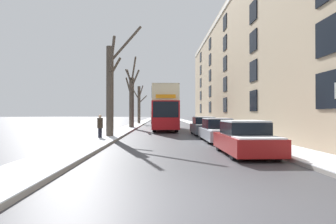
{
  "coord_description": "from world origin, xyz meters",
  "views": [
    {
      "loc": [
        -0.9,
        -4.99,
        1.71
      ],
      "look_at": [
        -0.3,
        17.61,
        1.89
      ],
      "focal_mm": 28.0,
      "sensor_mm": 36.0,
      "label": 1
    }
  ],
  "objects_px": {
    "parked_car_0": "(245,139)",
    "bare_tree_left_2": "(139,104)",
    "parked_car_1": "(217,131)",
    "pedestrian_left_sidewalk": "(100,126)",
    "oncoming_van": "(157,116)",
    "bare_tree_left_1": "(131,98)",
    "parked_car_2": "(204,126)",
    "bare_tree_left_0": "(111,87)",
    "double_decker_bus": "(165,107)"
  },
  "relations": [
    {
      "from": "bare_tree_left_0",
      "to": "parked_car_1",
      "type": "height_order",
      "value": "bare_tree_left_0"
    },
    {
      "from": "bare_tree_left_1",
      "to": "oncoming_van",
      "type": "xyz_separation_m",
      "value": [
        2.72,
        17.88,
        -2.28
      ]
    },
    {
      "from": "bare_tree_left_2",
      "to": "parked_car_1",
      "type": "xyz_separation_m",
      "value": [
        7.2,
        -27.79,
        -2.71
      ]
    },
    {
      "from": "bare_tree_left_2",
      "to": "oncoming_van",
      "type": "bearing_deg",
      "value": 58.74
    },
    {
      "from": "parked_car_1",
      "to": "oncoming_van",
      "type": "xyz_separation_m",
      "value": [
        -4.28,
        32.6,
        0.68
      ]
    },
    {
      "from": "bare_tree_left_0",
      "to": "bare_tree_left_1",
      "type": "relative_size",
      "value": 0.98
    },
    {
      "from": "bare_tree_left_2",
      "to": "parked_car_1",
      "type": "relative_size",
      "value": 1.44
    },
    {
      "from": "parked_car_0",
      "to": "oncoming_van",
      "type": "height_order",
      "value": "oncoming_van"
    },
    {
      "from": "parked_car_0",
      "to": "pedestrian_left_sidewalk",
      "type": "xyz_separation_m",
      "value": [
        -7.54,
        6.52,
        0.25
      ]
    },
    {
      "from": "bare_tree_left_1",
      "to": "parked_car_0",
      "type": "xyz_separation_m",
      "value": [
        7.0,
        -20.09,
        -2.97
      ]
    },
    {
      "from": "parked_car_2",
      "to": "bare_tree_left_0",
      "type": "bearing_deg",
      "value": -159.42
    },
    {
      "from": "parked_car_0",
      "to": "parked_car_2",
      "type": "xyz_separation_m",
      "value": [
        0.0,
        10.53,
        0.02
      ]
    },
    {
      "from": "bare_tree_left_2",
      "to": "parked_car_2",
      "type": "distance_m",
      "value": 23.89
    },
    {
      "from": "bare_tree_left_0",
      "to": "oncoming_van",
      "type": "xyz_separation_m",
      "value": [
        2.8,
        30.09,
        -2.29
      ]
    },
    {
      "from": "bare_tree_left_0",
      "to": "bare_tree_left_2",
      "type": "bearing_deg",
      "value": 90.27
    },
    {
      "from": "double_decker_bus",
      "to": "parked_car_1",
      "type": "bearing_deg",
      "value": -75.56
    },
    {
      "from": "oncoming_van",
      "to": "bare_tree_left_1",
      "type": "bearing_deg",
      "value": -98.66
    },
    {
      "from": "bare_tree_left_2",
      "to": "double_decker_bus",
      "type": "height_order",
      "value": "bare_tree_left_2"
    },
    {
      "from": "bare_tree_left_1",
      "to": "double_decker_bus",
      "type": "relative_size",
      "value": 0.71
    },
    {
      "from": "bare_tree_left_1",
      "to": "bare_tree_left_2",
      "type": "distance_m",
      "value": 13.07
    },
    {
      "from": "parked_car_1",
      "to": "pedestrian_left_sidewalk",
      "type": "bearing_deg",
      "value": 171.35
    },
    {
      "from": "bare_tree_left_1",
      "to": "parked_car_2",
      "type": "height_order",
      "value": "bare_tree_left_1"
    },
    {
      "from": "parked_car_1",
      "to": "double_decker_bus",
      "type": "bearing_deg",
      "value": 104.44
    },
    {
      "from": "bare_tree_left_2",
      "to": "oncoming_van",
      "type": "height_order",
      "value": "bare_tree_left_2"
    },
    {
      "from": "bare_tree_left_2",
      "to": "pedestrian_left_sidewalk",
      "type": "xyz_separation_m",
      "value": [
        -0.34,
        -26.64,
        -2.46
      ]
    },
    {
      "from": "bare_tree_left_0",
      "to": "double_decker_bus",
      "type": "relative_size",
      "value": 0.7
    },
    {
      "from": "parked_car_1",
      "to": "pedestrian_left_sidewalk",
      "type": "xyz_separation_m",
      "value": [
        -7.54,
        1.15,
        0.25
      ]
    },
    {
      "from": "bare_tree_left_0",
      "to": "pedestrian_left_sidewalk",
      "type": "bearing_deg",
      "value": -108.65
    },
    {
      "from": "bare_tree_left_1",
      "to": "pedestrian_left_sidewalk",
      "type": "distance_m",
      "value": 13.85
    },
    {
      "from": "bare_tree_left_2",
      "to": "parked_car_0",
      "type": "xyz_separation_m",
      "value": [
        7.2,
        -33.15,
        -2.71
      ]
    },
    {
      "from": "bare_tree_left_2",
      "to": "parked_car_1",
      "type": "bearing_deg",
      "value": -75.47
    },
    {
      "from": "double_decker_bus",
      "to": "parked_car_2",
      "type": "relative_size",
      "value": 2.76
    },
    {
      "from": "pedestrian_left_sidewalk",
      "to": "bare_tree_left_2",
      "type": "bearing_deg",
      "value": -168.65
    },
    {
      "from": "bare_tree_left_0",
      "to": "parked_car_0",
      "type": "height_order",
      "value": "bare_tree_left_0"
    },
    {
      "from": "bare_tree_left_2",
      "to": "parked_car_0",
      "type": "height_order",
      "value": "bare_tree_left_2"
    },
    {
      "from": "parked_car_0",
      "to": "bare_tree_left_2",
      "type": "bearing_deg",
      "value": 102.26
    },
    {
      "from": "double_decker_bus",
      "to": "parked_car_2",
      "type": "height_order",
      "value": "double_decker_bus"
    },
    {
      "from": "parked_car_0",
      "to": "bare_tree_left_1",
      "type": "bearing_deg",
      "value": 109.22
    },
    {
      "from": "bare_tree_left_0",
      "to": "bare_tree_left_2",
      "type": "distance_m",
      "value": 25.28
    },
    {
      "from": "double_decker_bus",
      "to": "pedestrian_left_sidewalk",
      "type": "xyz_separation_m",
      "value": [
        -4.43,
        -10.94,
        -1.58
      ]
    },
    {
      "from": "parked_car_2",
      "to": "pedestrian_left_sidewalk",
      "type": "distance_m",
      "value": 8.55
    },
    {
      "from": "parked_car_2",
      "to": "pedestrian_left_sidewalk",
      "type": "relative_size",
      "value": 2.48
    },
    {
      "from": "bare_tree_left_2",
      "to": "parked_car_0",
      "type": "distance_m",
      "value": 34.04
    },
    {
      "from": "bare_tree_left_1",
      "to": "parked_car_2",
      "type": "relative_size",
      "value": 1.96
    },
    {
      "from": "parked_car_0",
      "to": "pedestrian_left_sidewalk",
      "type": "distance_m",
      "value": 9.97
    },
    {
      "from": "parked_car_0",
      "to": "oncoming_van",
      "type": "relative_size",
      "value": 0.73
    },
    {
      "from": "double_decker_bus",
      "to": "parked_car_2",
      "type": "distance_m",
      "value": 7.8
    },
    {
      "from": "pedestrian_left_sidewalk",
      "to": "bare_tree_left_0",
      "type": "bearing_deg",
      "value": 173.43
    },
    {
      "from": "parked_car_1",
      "to": "bare_tree_left_0",
      "type": "bearing_deg",
      "value": 160.53
    },
    {
      "from": "double_decker_bus",
      "to": "oncoming_van",
      "type": "xyz_separation_m",
      "value": [
        -1.17,
        20.51,
        -1.15
      ]
    }
  ]
}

